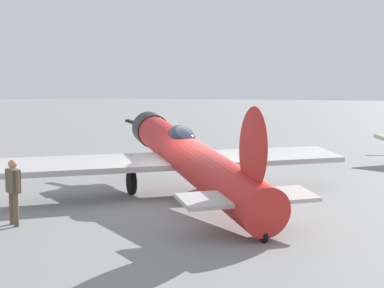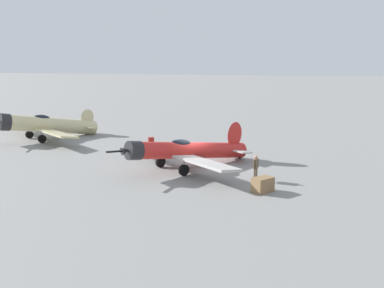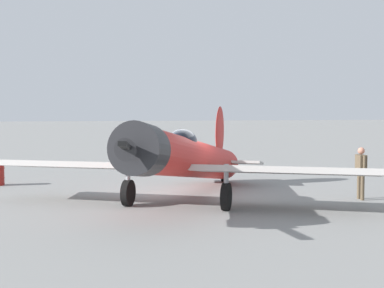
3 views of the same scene
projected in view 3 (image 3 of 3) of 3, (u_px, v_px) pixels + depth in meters
name	position (u px, v px, depth m)	size (l,w,h in m)	color
ground_plane	(192.00, 199.00, 18.33)	(400.00, 400.00, 0.00)	gray
airplane_foreground	(188.00, 159.00, 17.75)	(10.65, 10.36, 3.16)	red
ground_crew_mechanic	(361.00, 168.00, 18.20)	(0.63, 0.36, 1.70)	brown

